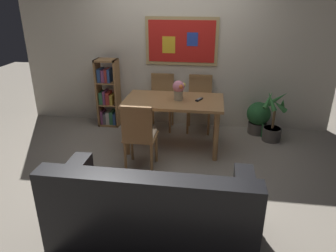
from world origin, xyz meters
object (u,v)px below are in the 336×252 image
Objects in this scene: dining_chair_near_left at (139,132)px; potted_palm at (273,123)px; dining_chair_far_left at (162,97)px; leather_couch at (153,212)px; dining_table at (174,107)px; dining_chair_far_right at (200,98)px; potted_ivy at (258,117)px; flower_vase at (179,89)px; tv_remote at (199,99)px; bookshelf at (108,96)px.

potted_palm is at bearing 32.78° from dining_chair_near_left.
dining_chair_near_left and dining_chair_far_left have the same top height.
dining_chair_near_left reaches higher than leather_couch.
leather_couch is at bearing -88.02° from dining_table.
dining_chair_far_right is 1.50× the size of potted_ivy.
dining_chair_far_right is (0.63, 0.01, 0.00)m from dining_chair_far_left.
dining_chair_far_right is 1.22m from potted_palm.
dining_chair_far_right reaches higher than leather_couch.
potted_palm is at bearing 17.80° from flower_vase.
dining_chair_far_left reaches higher than potted_palm.
dining_chair_far_left is at bearing 170.60° from potted_palm.
tv_remote is (-0.94, -0.68, 0.48)m from potted_ivy.
dining_table is at bearing 91.98° from leather_couch.
dining_chair_far_left is 0.91m from flower_vase.
dining_table is 1.43m from bookshelf.
potted_palm reaches higher than tv_remote.
potted_ivy is at bearing 41.14° from dining_chair_near_left.
flower_vase is (0.41, 0.72, 0.37)m from dining_chair_near_left.
bookshelf reaches higher than potted_ivy.
dining_chair_near_left is at bearing -115.16° from dining_table.
dining_chair_far_right reaches higher than potted_palm.
dining_chair_far_left is at bearing -179.30° from dining_chair_far_right.
bookshelf is at bearing 149.68° from dining_table.
bookshelf reaches higher than dining_chair_far_left.
bookshelf is at bearing 121.45° from dining_chair_near_left.
dining_chair_far_left is 3.28× the size of flower_vase.
potted_ivy is (0.97, -0.05, -0.26)m from dining_chair_far_right.
bookshelf is (-1.23, 0.72, -0.11)m from dining_table.
tv_remote is at bearing -144.17° from potted_ivy.
dining_chair_far_right is 0.76m from tv_remote.
dining_chair_far_right is at bearing 165.25° from potted_palm.
dining_chair_near_left is 1.69m from bookshelf.
dining_chair_far_left is at bearing 88.34° from dining_chair_near_left.
potted_ivy is at bearing -2.88° from dining_chair_far_right.
leather_couch is 2.04m from flower_vase.
bookshelf is (-0.88, 1.45, -0.01)m from dining_chair_near_left.
flower_vase reaches higher than potted_ivy.
potted_palm is (1.83, 1.18, -0.25)m from dining_chair_near_left.
potted_ivy is at bearing 30.04° from flower_vase.
dining_chair_near_left is 2.20m from potted_ivy.
potted_ivy is 2.18× the size of flower_vase.
potted_ivy is 1.26m from tv_remote.
leather_couch is 2.98× the size of potted_ivy.
leather_couch is at bearing -90.07° from flower_vase.
potted_ivy is 3.78× the size of tv_remote.
dining_chair_far_right is 1.00m from potted_ivy.
tv_remote is (0.70, 0.76, 0.22)m from dining_chair_near_left.
dining_chair_near_left is 5.68× the size of tv_remote.
flower_vase is (1.30, -0.72, 0.38)m from bookshelf.
potted_ivy is at bearing -0.24° from bookshelf.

